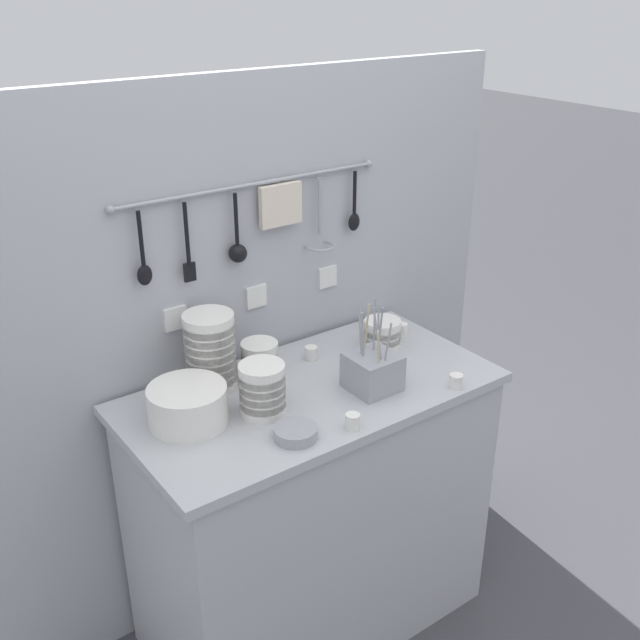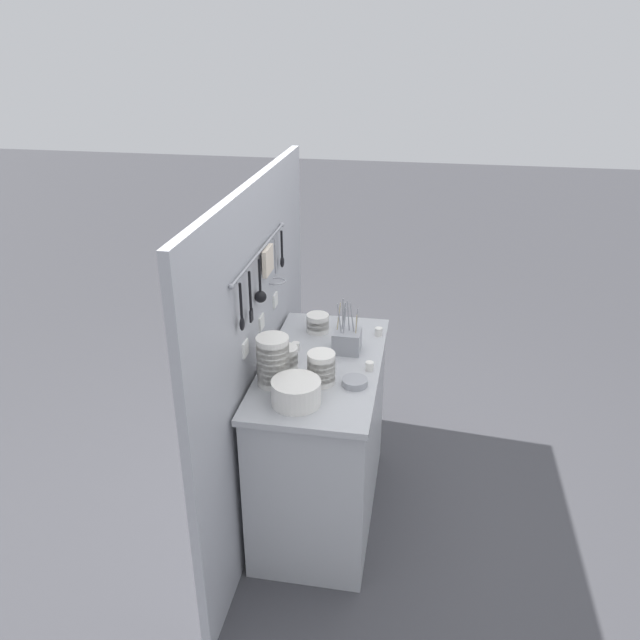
{
  "view_description": "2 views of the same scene",
  "coord_description": "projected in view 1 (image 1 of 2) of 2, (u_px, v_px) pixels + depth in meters",
  "views": [
    {
      "loc": [
        -1.1,
        -1.56,
        2.02
      ],
      "look_at": [
        0.0,
        -0.04,
        1.14
      ],
      "focal_mm": 42.0,
      "sensor_mm": 36.0,
      "label": 1
    },
    {
      "loc": [
        -2.62,
        -0.45,
        2.37
      ],
      "look_at": [
        -0.07,
        -0.0,
        1.17
      ],
      "focal_mm": 35.0,
      "sensor_mm": 36.0,
      "label": 2
    }
  ],
  "objects": [
    {
      "name": "cup_front_right",
      "position": [
        456.0,
        381.0,
        2.2
      ],
      "size": [
        0.04,
        0.04,
        0.04
      ],
      "color": "silver",
      "rests_on": "counter"
    },
    {
      "name": "ground_plane",
      "position": [
        313.0,
        615.0,
        2.58
      ],
      "size": [
        20.0,
        20.0,
        0.0
      ],
      "primitive_type": "plane",
      "color": "#424247"
    },
    {
      "name": "bowl_stack_nested_right",
      "position": [
        210.0,
        351.0,
        2.17
      ],
      "size": [
        0.15,
        0.15,
        0.23
      ],
      "color": "silver",
      "rests_on": "counter"
    },
    {
      "name": "steel_mixing_bowl",
      "position": [
        296.0,
        433.0,
        1.97
      ],
      "size": [
        0.12,
        0.12,
        0.03
      ],
      "color": "#93969E",
      "rests_on": "counter"
    },
    {
      "name": "cup_back_right",
      "position": [
        353.0,
        421.0,
        2.0
      ],
      "size": [
        0.04,
        0.04,
        0.04
      ],
      "color": "silver",
      "rests_on": "counter"
    },
    {
      "name": "bowl_stack_back_corner",
      "position": [
        382.0,
        334.0,
        2.42
      ],
      "size": [
        0.12,
        0.12,
        0.1
      ],
      "color": "silver",
      "rests_on": "counter"
    },
    {
      "name": "counter",
      "position": [
        312.0,
        511.0,
        2.39
      ],
      "size": [
        1.11,
        0.57,
        0.9
      ],
      "color": "#ADAFB5",
      "rests_on": "ground"
    },
    {
      "name": "back_wall",
      "position": [
        255.0,
        352.0,
        2.44
      ],
      "size": [
        1.91,
        0.11,
        1.77
      ],
      "color": "#A8AAB2",
      "rests_on": "ground"
    },
    {
      "name": "bowl_stack_wide_centre",
      "position": [
        260.0,
        359.0,
        2.25
      ],
      "size": [
        0.11,
        0.11,
        0.11
      ],
      "color": "silver",
      "rests_on": "counter"
    },
    {
      "name": "bowl_stack_short_front",
      "position": [
        262.0,
        389.0,
        2.05
      ],
      "size": [
        0.13,
        0.13,
        0.15
      ],
      "color": "silver",
      "rests_on": "counter"
    },
    {
      "name": "cup_back_left",
      "position": [
        311.0,
        353.0,
        2.36
      ],
      "size": [
        0.04,
        0.04,
        0.04
      ],
      "color": "silver",
      "rests_on": "counter"
    },
    {
      "name": "cutlery_caddy",
      "position": [
        373.0,
        371.0,
        2.18
      ],
      "size": [
        0.14,
        0.14,
        0.27
      ],
      "color": "#93969E",
      "rests_on": "counter"
    },
    {
      "name": "plate_stack",
      "position": [
        188.0,
        405.0,
        2.01
      ],
      "size": [
        0.22,
        0.22,
        0.11
      ],
      "color": "silver",
      "rests_on": "counter"
    },
    {
      "name": "cup_edge_near",
      "position": [
        402.0,
        330.0,
        2.52
      ],
      "size": [
        0.04,
        0.04,
        0.04
      ],
      "color": "silver",
      "rests_on": "counter"
    }
  ]
}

